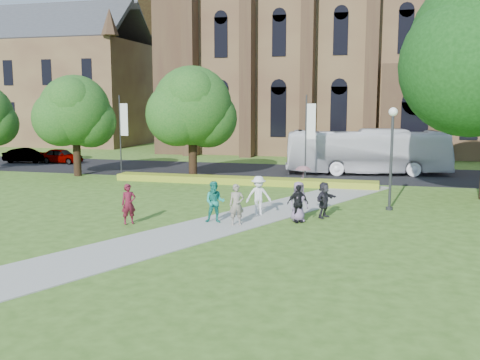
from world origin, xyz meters
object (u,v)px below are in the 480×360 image
(streetlamp, at_px, (392,146))
(pedestrian_0, at_px, (129,204))
(car_1, at_px, (26,155))
(tour_coach, at_px, (367,152))
(car_0, at_px, (61,156))

(streetlamp, xyz_separation_m, pedestrian_0, (-11.50, -6.37, -2.35))
(streetlamp, bearing_deg, car_1, 156.10)
(tour_coach, xyz_separation_m, car_1, (-30.22, 0.20, -1.06))
(car_1, bearing_deg, car_0, -90.64)
(car_0, bearing_deg, tour_coach, -88.13)
(car_0, xyz_separation_m, pedestrian_0, (16.88, -20.86, 0.26))
(tour_coach, height_order, car_1, tour_coach)
(streetlamp, xyz_separation_m, car_1, (-31.69, 14.04, -2.61))
(tour_coach, height_order, car_0, tour_coach)
(streetlamp, height_order, car_0, streetlamp)
(streetlamp, xyz_separation_m, tour_coach, (-1.46, 13.84, -1.55))
(car_1, bearing_deg, pedestrian_0, -143.66)
(tour_coach, bearing_deg, car_0, 78.44)
(car_0, relative_size, pedestrian_0, 2.16)
(streetlamp, height_order, tour_coach, streetlamp)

